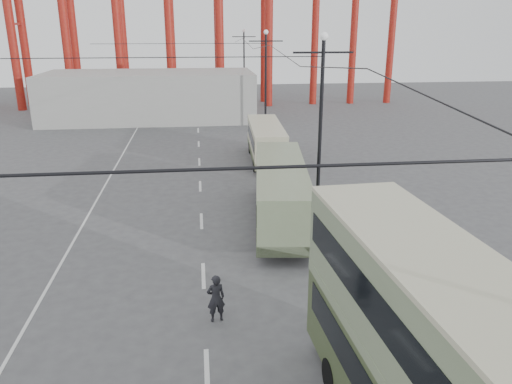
{
  "coord_description": "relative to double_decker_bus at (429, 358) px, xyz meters",
  "views": [
    {
      "loc": [
        -0.99,
        -8.19,
        9.56
      ],
      "look_at": [
        1.31,
        11.44,
        3.0
      ],
      "focal_mm": 35.0,
      "sensor_mm": 36.0,
      "label": 1
    }
  ],
  "objects": [
    {
      "name": "road_markings",
      "position": [
        -4.51,
        19.55,
        -2.95
      ],
      "size": [
        12.52,
        120.0,
        0.01
      ],
      "color": "silver",
      "rests_on": "ground"
    },
    {
      "name": "lamp_post_mid",
      "position": [
        1.95,
        17.85,
        1.73
      ],
      "size": [
        3.2,
        0.44,
        9.32
      ],
      "color": "black",
      "rests_on": "ground"
    },
    {
      "name": "lamp_post_far",
      "position": [
        1.95,
        39.85,
        1.73
      ],
      "size": [
        3.2,
        0.44,
        9.32
      ],
      "color": "black",
      "rests_on": "ground"
    },
    {
      "name": "lamp_post_distant",
      "position": [
        1.95,
        61.85,
        1.73
      ],
      "size": [
        3.2,
        0.44,
        9.32
      ],
      "color": "black",
      "rests_on": "ground"
    },
    {
      "name": "fairground_shed",
      "position": [
        -9.65,
        46.85,
        -0.45
      ],
      "size": [
        22.0,
        10.0,
        5.0
      ],
      "primitive_type": "cube",
      "color": "#9C9C97",
      "rests_on": "ground"
    },
    {
      "name": "double_decker_bus",
      "position": [
        0.0,
        0.0,
        0.0
      ],
      "size": [
        3.02,
        9.93,
        5.27
      ],
      "rotation": [
        0.0,
        0.0,
        0.06
      ],
      "color": "#374224",
      "rests_on": "ground"
    },
    {
      "name": "single_decker_green",
      "position": [
        -0.61,
        15.27,
        -1.25
      ],
      "size": [
        3.71,
        10.87,
        3.01
      ],
      "rotation": [
        0.0,
        0.0,
        -0.12
      ],
      "color": "gray",
      "rests_on": "ground"
    },
    {
      "name": "single_decker_cream",
      "position": [
        0.31,
        27.52,
        -1.39
      ],
      "size": [
        2.67,
        9.0,
        2.77
      ],
      "rotation": [
        0.0,
        0.0,
        -0.05
      ],
      "color": "#C0BC9A",
      "rests_on": "ground"
    },
    {
      "name": "pedestrian",
      "position": [
        -4.26,
        6.55,
        -2.09
      ],
      "size": [
        0.69,
        0.52,
        1.71
      ],
      "primitive_type": "imported",
      "rotation": [
        0.0,
        0.0,
        3.34
      ],
      "color": "black",
      "rests_on": "ground"
    }
  ]
}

